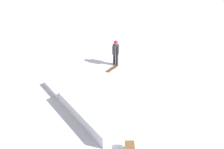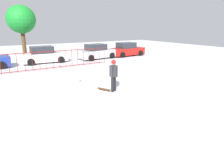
{
  "view_description": "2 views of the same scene",
  "coord_description": "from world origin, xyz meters",
  "views": [
    {
      "loc": [
        -9.32,
        3.35,
        8.82
      ],
      "look_at": [
        0.26,
        -0.51,
        0.9
      ],
      "focal_mm": 38.92,
      "sensor_mm": 36.0,
      "label": 1
    },
    {
      "loc": [
        -2.71,
        -9.74,
        3.38
      ],
      "look_at": [
        2.01,
        -1.7,
        1.0
      ],
      "focal_mm": 29.99,
      "sensor_mm": 36.0,
      "label": 2
    }
  ],
  "objects": [
    {
      "name": "ground_plane",
      "position": [
        0.0,
        0.0,
        0.0
      ],
      "size": [
        60.0,
        60.0,
        0.0
      ],
      "primitive_type": "plane",
      "color": "silver"
    },
    {
      "name": "skater",
      "position": [
        2.2,
        -1.53,
        1.01
      ],
      "size": [
        0.4,
        0.44,
        1.73
      ],
      "rotation": [
        0.0,
        0.0,
        5.17
      ],
      "color": "black",
      "rests_on": "ground"
    },
    {
      "name": "skateboard",
      "position": [
        1.8,
        -1.13,
        0.08
      ],
      "size": [
        0.54,
        0.81,
        0.09
      ],
      "rotation": [
        0.0,
        0.0,
        5.18
      ],
      "color": "#593314",
      "rests_on": "ground"
    },
    {
      "name": "skate_ramp",
      "position": [
        -0.81,
        0.79,
        0.32
      ],
      "size": [
        5.93,
        4.08,
        0.74
      ],
      "rotation": [
        0.0,
        0.0,
        0.3
      ],
      "color": "silver",
      "rests_on": "ground"
    }
  ]
}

